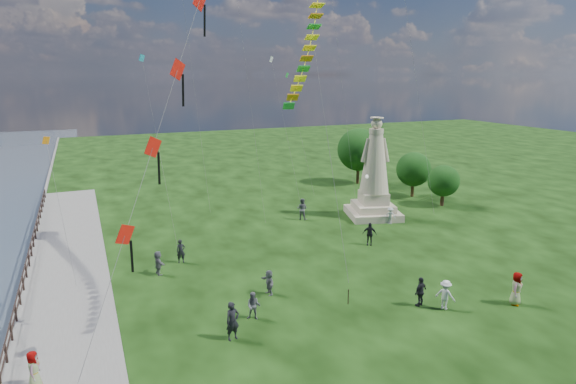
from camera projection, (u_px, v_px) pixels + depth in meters
name	position (u px, v px, depth m)	size (l,w,h in m)	color
waterfront	(41.00, 312.00, 26.19)	(200.00, 200.00, 1.51)	#34404F
statue	(374.00, 180.00, 42.78)	(5.46, 5.46, 8.94)	#C2B493
lamppost	(367.00, 187.00, 42.25)	(0.37, 0.37, 4.02)	silver
tree_row	(382.00, 158.00, 53.22)	(6.39, 15.88, 6.51)	#382314
person_0	(233.00, 321.00, 23.12)	(0.71, 0.46, 1.94)	black
person_1	(254.00, 306.00, 25.09)	(0.73, 0.45, 1.51)	#595960
person_2	(445.00, 295.00, 26.20)	(1.08, 0.56, 1.67)	silver
person_3	(421.00, 292.00, 26.54)	(1.00, 0.51, 1.70)	black
person_4	(516.00, 289.00, 26.68)	(0.93, 0.57, 1.90)	#595960
person_5	(158.00, 263.00, 30.76)	(1.46, 0.63, 1.58)	#595960
person_6	(181.00, 251.00, 32.71)	(0.60, 0.39, 1.64)	black
person_7	(302.00, 209.00, 42.49)	(0.94, 0.58, 1.93)	#595960
person_8	(390.00, 216.00, 41.29)	(0.95, 0.49, 1.47)	silver
person_9	(369.00, 234.00, 36.11)	(1.02, 0.52, 1.75)	black
person_10	(34.00, 372.00, 19.43)	(0.79, 0.48, 1.61)	#595960
person_11	(269.00, 282.00, 27.97)	(1.38, 0.60, 1.49)	#595960
red_kite_train	(176.00, 80.00, 22.10)	(9.12, 9.35, 19.84)	black
small_kites	(258.00, 56.00, 42.26)	(31.36, 19.76, 24.63)	teal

